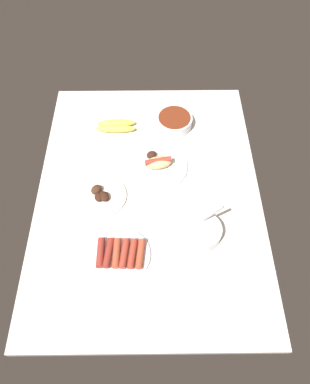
{
  "coord_description": "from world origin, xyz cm",
  "views": [
    {
      "loc": [
        -74.04,
        -1.9,
        116.53
      ],
      "look_at": [
        -2.14,
        -2.58,
        3.0
      ],
      "focal_mm": 31.81,
      "sensor_mm": 36.0,
      "label": 1
    }
  ],
  "objects_px": {
    "plate_sausages": "(121,254)",
    "bowl_coleslaw": "(202,232)",
    "plate_hotdog_assembled": "(158,165)",
    "plate_grilled_meat": "(102,196)",
    "banana_bunch": "(116,126)",
    "bowl_chili": "(174,121)"
  },
  "relations": [
    {
      "from": "plate_sausages",
      "to": "bowl_chili",
      "type": "relative_size",
      "value": 1.32
    },
    {
      "from": "plate_grilled_meat",
      "to": "bowl_chili",
      "type": "xyz_separation_m",
      "value": [
        0.39,
        -0.31,
        0.02
      ]
    },
    {
      "from": "bowl_coleslaw",
      "to": "banana_bunch",
      "type": "relative_size",
      "value": 0.9
    },
    {
      "from": "plate_sausages",
      "to": "plate_hotdog_assembled",
      "type": "xyz_separation_m",
      "value": [
        0.4,
        -0.14,
        0.0
      ]
    },
    {
      "from": "bowl_chili",
      "to": "banana_bunch",
      "type": "bearing_deg",
      "value": 93.7
    },
    {
      "from": "banana_bunch",
      "to": "plate_grilled_meat",
      "type": "distance_m",
      "value": 0.37
    },
    {
      "from": "bowl_coleslaw",
      "to": "plate_grilled_meat",
      "type": "bearing_deg",
      "value": 65.43
    },
    {
      "from": "banana_bunch",
      "to": "plate_grilled_meat",
      "type": "xyz_separation_m",
      "value": [
        -0.37,
        0.04,
        -0.01
      ]
    },
    {
      "from": "bowl_coleslaw",
      "to": "bowl_chili",
      "type": "bearing_deg",
      "value": 7.88
    },
    {
      "from": "plate_hotdog_assembled",
      "to": "bowl_coleslaw",
      "type": "height_order",
      "value": "bowl_coleslaw"
    },
    {
      "from": "bowl_coleslaw",
      "to": "plate_grilled_meat",
      "type": "relative_size",
      "value": 0.83
    },
    {
      "from": "plate_hotdog_assembled",
      "to": "bowl_chili",
      "type": "distance_m",
      "value": 0.25
    },
    {
      "from": "banana_bunch",
      "to": "bowl_chili",
      "type": "relative_size",
      "value": 1.1
    },
    {
      "from": "plate_sausages",
      "to": "bowl_coleslaw",
      "type": "bearing_deg",
      "value": -75.7
    },
    {
      "from": "bowl_coleslaw",
      "to": "plate_hotdog_assembled",
      "type": "bearing_deg",
      "value": 25.72
    },
    {
      "from": "bowl_chili",
      "to": "plate_hotdog_assembled",
      "type": "bearing_deg",
      "value": 161.82
    },
    {
      "from": "plate_grilled_meat",
      "to": "bowl_coleslaw",
      "type": "bearing_deg",
      "value": -114.57
    },
    {
      "from": "plate_grilled_meat",
      "to": "plate_hotdog_assembled",
      "type": "bearing_deg",
      "value": -56.83
    },
    {
      "from": "plate_hotdog_assembled",
      "to": "plate_sausages",
      "type": "bearing_deg",
      "value": 160.71
    },
    {
      "from": "bowl_coleslaw",
      "to": "plate_grilled_meat",
      "type": "distance_m",
      "value": 0.42
    },
    {
      "from": "banana_bunch",
      "to": "bowl_chili",
      "type": "bearing_deg",
      "value": -86.3
    },
    {
      "from": "plate_hotdog_assembled",
      "to": "banana_bunch",
      "type": "xyz_separation_m",
      "value": [
        0.22,
        0.19,
        0.0
      ]
    }
  ]
}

